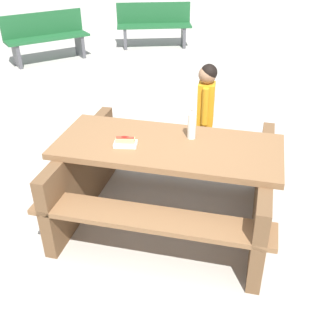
{
  "coord_description": "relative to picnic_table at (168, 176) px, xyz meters",
  "views": [
    {
      "loc": [
        -1.54,
        2.39,
        2.27
      ],
      "look_at": [
        0.0,
        0.0,
        0.52
      ],
      "focal_mm": 43.32,
      "sensor_mm": 36.0,
      "label": 1
    }
  ],
  "objects": [
    {
      "name": "soda_bottle",
      "position": [
        -0.1,
        -0.19,
        0.43
      ],
      "size": [
        0.07,
        0.07,
        0.27
      ],
      "color": "silver",
      "rests_on": "picnic_table"
    },
    {
      "name": "picnic_table",
      "position": [
        0.0,
        0.0,
        0.0
      ],
      "size": [
        2.16,
        1.92,
        0.75
      ],
      "color": "brown",
      "rests_on": "ground"
    },
    {
      "name": "hotdog_tray",
      "position": [
        0.27,
        0.21,
        0.34
      ],
      "size": [
        0.21,
        0.18,
        0.08
      ],
      "color": "white",
      "rests_on": "picnic_table"
    },
    {
      "name": "ground_plane",
      "position": [
        0.0,
        0.0,
        -0.44
      ],
      "size": [
        30.0,
        30.0,
        0.0
      ],
      "primitive_type": "plane",
      "color": "#B7B2A8",
      "rests_on": "ground"
    },
    {
      "name": "park_bench_near",
      "position": [
        3.34,
        -4.67,
        0.0
      ],
      "size": [
        1.43,
        1.24,
        0.85
      ],
      "color": "#1E592D",
      "rests_on": "ground"
    },
    {
      "name": "park_bench_mid",
      "position": [
        4.44,
        -2.78,
        0.0
      ],
      "size": [
        0.98,
        1.53,
        0.85
      ],
      "color": "#1E592D",
      "rests_on": "ground"
    },
    {
      "name": "child_in_coat",
      "position": [
        0.15,
        -0.93,
        0.28
      ],
      "size": [
        0.21,
        0.26,
        1.13
      ],
      "color": "brown",
      "rests_on": "ground"
    }
  ]
}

